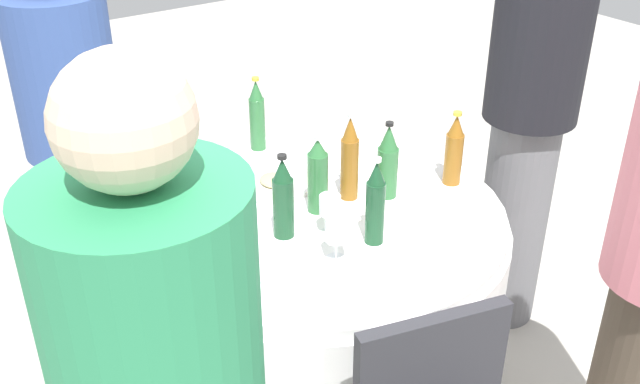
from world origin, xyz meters
TOP-DOWN VIEW (x-y plane):
  - ground_plane at (0.00, 0.00)m, footprint 10.00×10.00m
  - dining_table at (0.00, 0.00)m, footprint 1.24×1.24m
  - bottle_amber_left at (0.11, 0.48)m, footprint 0.06×0.06m
  - bottle_amber_far at (-0.02, 0.13)m, footprint 0.06×0.06m
  - bottle_green_east at (-0.51, 0.07)m, footprint 0.06×0.06m
  - bottle_green_near at (-0.01, -0.01)m, footprint 0.07×0.07m
  - bottle_green_rear at (0.05, 0.24)m, footprint 0.07×0.07m
  - bottle_dark_green_inner at (0.06, -0.18)m, footprint 0.07×0.07m
  - bottle_dark_green_north at (0.25, 0.03)m, footprint 0.06×0.06m
  - wine_glass_near at (0.13, -0.06)m, footprint 0.07×0.07m
  - wine_glass_rear at (0.26, -0.12)m, footprint 0.07×0.07m
  - wine_glass_inner at (-0.34, -0.29)m, footprint 0.07×0.07m
  - plate_west at (-0.22, -0.04)m, footprint 0.26×0.26m
  - plate_outer at (-0.13, -0.32)m, footprint 0.25×0.25m
  - knife_far at (0.18, -0.29)m, footprint 0.11×0.16m
  - folded_napkin at (0.30, 0.33)m, footprint 0.15×0.15m
  - person_far at (0.09, 0.87)m, footprint 0.34×0.34m
  - person_east at (-0.69, -0.55)m, footprint 0.34×0.34m

SIDE VIEW (x-z plane):
  - ground_plane at x=0.00m, z-range 0.00..0.00m
  - dining_table at x=0.00m, z-range 0.22..0.96m
  - knife_far at x=0.18m, z-range 0.74..0.74m
  - plate_west at x=-0.22m, z-range 0.73..0.77m
  - plate_outer at x=-0.13m, z-range 0.73..0.77m
  - folded_napkin at x=0.30m, z-range 0.74..0.76m
  - wine_glass_inner at x=-0.34m, z-range 0.76..0.90m
  - wine_glass_near at x=0.13m, z-range 0.77..0.90m
  - wine_glass_rear at x=0.26m, z-range 0.77..0.91m
  - person_east at x=-0.69m, z-range 0.04..1.64m
  - person_far at x=0.09m, z-range 0.04..1.66m
  - bottle_amber_left at x=0.11m, z-range 0.73..1.00m
  - bottle_green_rear at x=0.05m, z-range 0.73..1.00m
  - bottle_green_near at x=-0.01m, z-range 0.73..1.00m
  - bottle_dark_green_inner at x=0.06m, z-range 0.73..1.01m
  - bottle_dark_green_north at x=0.25m, z-range 0.73..1.01m
  - bottle_green_east at x=-0.51m, z-range 0.73..1.02m
  - bottle_amber_far at x=-0.02m, z-range 0.73..1.03m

